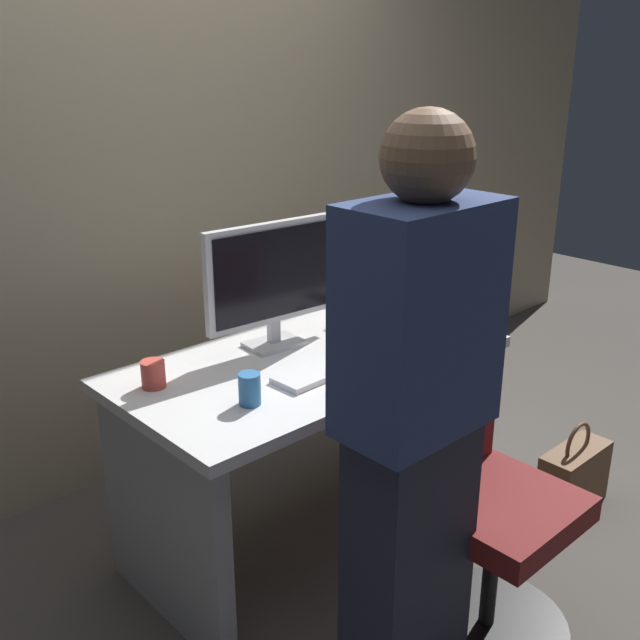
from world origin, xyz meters
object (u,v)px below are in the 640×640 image
object	(u,v)px
office_chair	(481,508)
keyboard	(330,367)
cell_phone	(433,342)
desk	(311,417)
cup_by_monitor	(153,374)
person_at_desk	(414,429)
handbag	(573,476)
book_stack	(376,300)
monitor	(273,278)
mouse	(390,341)
cup_near_keyboard	(250,389)

from	to	relation	value
office_chair	keyboard	size ratio (longest dim) A/B	2.19
cell_phone	desk	bearing A→B (deg)	164.61
desk	cell_phone	bearing A→B (deg)	-26.82
office_chair	cup_by_monitor	size ratio (longest dim) A/B	10.61
person_at_desk	cell_phone	xyz separation A→B (m)	(0.70, 0.49, -0.09)
keyboard	handbag	xyz separation A→B (m)	(0.94, -0.44, -0.62)
desk	office_chair	bearing A→B (deg)	-82.99
person_at_desk	book_stack	bearing A→B (deg)	48.27
monitor	cup_by_monitor	distance (m)	0.55
person_at_desk	keyboard	xyz separation A→B (m)	(0.25, 0.57, -0.08)
office_chair	book_stack	distance (m)	0.97
cell_phone	mouse	bearing A→B (deg)	158.13
desk	book_stack	size ratio (longest dim) A/B	6.22
cup_by_monitor	office_chair	bearing A→B (deg)	-53.79
desk	monitor	distance (m)	0.52
monitor	book_stack	distance (m)	0.51
book_stack	desk	bearing A→B (deg)	-165.94
cup_near_keyboard	book_stack	size ratio (longest dim) A/B	0.45
cell_phone	cup_by_monitor	bearing A→B (deg)	170.38
cup_near_keyboard	book_stack	world-z (taller)	book_stack
cup_near_keyboard	cell_phone	bearing A→B (deg)	-4.35
cup_by_monitor	book_stack	size ratio (longest dim) A/B	0.40
keyboard	handbag	bearing A→B (deg)	-27.25
keyboard	mouse	world-z (taller)	mouse
desk	monitor	size ratio (longest dim) A/B	2.52
keyboard	mouse	bearing A→B (deg)	-0.56
person_at_desk	monitor	distance (m)	0.92
desk	cell_phone	xyz separation A→B (m)	(0.42, -0.21, 0.24)
office_chair	keyboard	bearing A→B (deg)	101.44
monitor	keyboard	xyz separation A→B (m)	(-0.00, -0.29, -0.25)
office_chair	cup_by_monitor	world-z (taller)	office_chair
desk	cup_by_monitor	size ratio (longest dim) A/B	15.41
office_chair	cup_by_monitor	distance (m)	1.10
desk	handbag	world-z (taller)	desk
book_stack	handbag	distance (m)	1.08
person_at_desk	handbag	bearing A→B (deg)	6.31
keyboard	desk	bearing A→B (deg)	75.68
cup_by_monitor	book_stack	xyz separation A→B (m)	(0.98, -0.04, 0.03)
handbag	office_chair	bearing A→B (deg)	-172.11
person_at_desk	monitor	bearing A→B (deg)	73.94
cup_near_keyboard	cell_phone	world-z (taller)	cup_near_keyboard
book_stack	handbag	world-z (taller)	book_stack
monitor	cup_by_monitor	size ratio (longest dim) A/B	6.11
desk	mouse	xyz separation A→B (m)	(0.28, -0.12, 0.25)
office_chair	cup_near_keyboard	xyz separation A→B (m)	(-0.47, 0.54, 0.37)
monitor	handbag	xyz separation A→B (m)	(0.94, -0.74, -0.87)
person_at_desk	mouse	bearing A→B (deg)	46.15
person_at_desk	monitor	world-z (taller)	person_at_desk
monitor	cup_near_keyboard	world-z (taller)	monitor
mouse	book_stack	size ratio (longest dim) A/B	0.46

